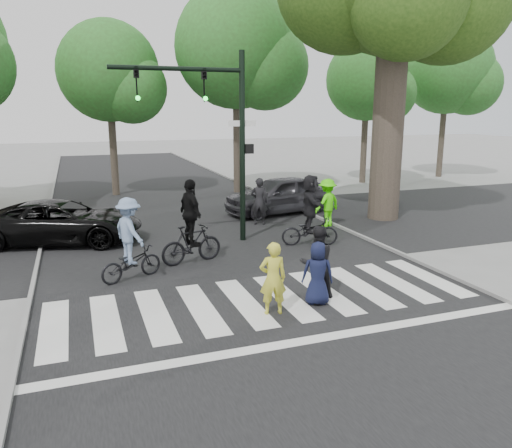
{
  "coord_description": "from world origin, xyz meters",
  "views": [
    {
      "loc": [
        -3.86,
        -8.98,
        4.27
      ],
      "look_at": [
        0.5,
        3.0,
        1.3
      ],
      "focal_mm": 35.0,
      "sensor_mm": 36.0,
      "label": 1
    }
  ],
  "objects_px": {
    "pedestrian_child": "(318,273)",
    "pedestrian_adult": "(317,262)",
    "car_suv": "(62,222)",
    "pedestrian_woman": "(273,278)",
    "cyclist_right": "(310,214)",
    "cyclist_mid": "(191,229)",
    "traffic_signal": "(216,120)",
    "car_grey": "(279,195)",
    "cyclist_left": "(130,245)"
  },
  "relations": [
    {
      "from": "traffic_signal",
      "to": "car_grey",
      "type": "height_order",
      "value": "traffic_signal"
    },
    {
      "from": "pedestrian_woman",
      "to": "cyclist_right",
      "type": "bearing_deg",
      "value": -113.71
    },
    {
      "from": "pedestrian_adult",
      "to": "pedestrian_woman",
      "type": "bearing_deg",
      "value": 24.46
    },
    {
      "from": "pedestrian_child",
      "to": "traffic_signal",
      "type": "bearing_deg",
      "value": -62.52
    },
    {
      "from": "traffic_signal",
      "to": "cyclist_right",
      "type": "height_order",
      "value": "traffic_signal"
    },
    {
      "from": "car_grey",
      "to": "pedestrian_child",
      "type": "bearing_deg",
      "value": -27.1
    },
    {
      "from": "pedestrian_woman",
      "to": "pedestrian_adult",
      "type": "height_order",
      "value": "pedestrian_adult"
    },
    {
      "from": "pedestrian_adult",
      "to": "cyclist_right",
      "type": "relative_size",
      "value": 0.75
    },
    {
      "from": "pedestrian_woman",
      "to": "car_grey",
      "type": "distance_m",
      "value": 10.45
    },
    {
      "from": "pedestrian_woman",
      "to": "car_grey",
      "type": "height_order",
      "value": "pedestrian_woman"
    },
    {
      "from": "pedestrian_child",
      "to": "cyclist_left",
      "type": "distance_m",
      "value": 4.81
    },
    {
      "from": "pedestrian_adult",
      "to": "cyclist_mid",
      "type": "bearing_deg",
      "value": -57.64
    },
    {
      "from": "pedestrian_child",
      "to": "car_suv",
      "type": "distance_m",
      "value": 9.22
    },
    {
      "from": "pedestrian_child",
      "to": "car_suv",
      "type": "height_order",
      "value": "pedestrian_child"
    },
    {
      "from": "car_suv",
      "to": "pedestrian_adult",
      "type": "bearing_deg",
      "value": -126.34
    },
    {
      "from": "pedestrian_adult",
      "to": "car_grey",
      "type": "relative_size",
      "value": 0.37
    },
    {
      "from": "pedestrian_adult",
      "to": "car_suv",
      "type": "xyz_separation_m",
      "value": [
        -5.55,
        7.12,
        -0.15
      ]
    },
    {
      "from": "traffic_signal",
      "to": "pedestrian_adult",
      "type": "relative_size",
      "value": 3.54
    },
    {
      "from": "cyclist_right",
      "to": "car_grey",
      "type": "distance_m",
      "value": 5.06
    },
    {
      "from": "pedestrian_child",
      "to": "pedestrian_adult",
      "type": "relative_size",
      "value": 0.84
    },
    {
      "from": "traffic_signal",
      "to": "cyclist_right",
      "type": "xyz_separation_m",
      "value": [
        2.64,
        -1.34,
        -2.89
      ]
    },
    {
      "from": "cyclist_right",
      "to": "car_grey",
      "type": "relative_size",
      "value": 0.5
    },
    {
      "from": "cyclist_mid",
      "to": "cyclist_right",
      "type": "bearing_deg",
      "value": 8.0
    },
    {
      "from": "car_suv",
      "to": "cyclist_left",
      "type": "bearing_deg",
      "value": -143.41
    },
    {
      "from": "pedestrian_child",
      "to": "cyclist_right",
      "type": "bearing_deg",
      "value": -92.86
    },
    {
      "from": "cyclist_right",
      "to": "car_suv",
      "type": "relative_size",
      "value": 0.45
    },
    {
      "from": "traffic_signal",
      "to": "car_suv",
      "type": "relative_size",
      "value": 1.2
    },
    {
      "from": "traffic_signal",
      "to": "car_grey",
      "type": "relative_size",
      "value": 1.32
    },
    {
      "from": "traffic_signal",
      "to": "car_grey",
      "type": "distance_m",
      "value": 6.0
    },
    {
      "from": "cyclist_left",
      "to": "cyclist_mid",
      "type": "xyz_separation_m",
      "value": [
        1.76,
        0.85,
        0.06
      ]
    },
    {
      "from": "traffic_signal",
      "to": "pedestrian_child",
      "type": "distance_m",
      "value": 6.66
    },
    {
      "from": "traffic_signal",
      "to": "car_suv",
      "type": "xyz_separation_m",
      "value": [
        -4.75,
        1.67,
        -3.21
      ]
    },
    {
      "from": "cyclist_left",
      "to": "car_suv",
      "type": "distance_m",
      "value": 4.74
    },
    {
      "from": "pedestrian_woman",
      "to": "pedestrian_adult",
      "type": "bearing_deg",
      "value": -146.95
    },
    {
      "from": "pedestrian_woman",
      "to": "car_suv",
      "type": "xyz_separation_m",
      "value": [
        -4.25,
        7.66,
        -0.09
      ]
    },
    {
      "from": "cyclist_left",
      "to": "pedestrian_adult",
      "type": "bearing_deg",
      "value": -34.9
    },
    {
      "from": "pedestrian_adult",
      "to": "car_suv",
      "type": "height_order",
      "value": "pedestrian_adult"
    },
    {
      "from": "cyclist_left",
      "to": "cyclist_right",
      "type": "relative_size",
      "value": 0.94
    },
    {
      "from": "car_suv",
      "to": "car_grey",
      "type": "relative_size",
      "value": 1.1
    },
    {
      "from": "car_grey",
      "to": "cyclist_mid",
      "type": "bearing_deg",
      "value": -51.37
    },
    {
      "from": "cyclist_mid",
      "to": "traffic_signal",
      "type": "bearing_deg",
      "value": 55.48
    },
    {
      "from": "traffic_signal",
      "to": "pedestrian_woman",
      "type": "xyz_separation_m",
      "value": [
        -0.49,
        -5.99,
        -3.11
      ]
    },
    {
      "from": "cyclist_right",
      "to": "car_suv",
      "type": "height_order",
      "value": "cyclist_right"
    },
    {
      "from": "pedestrian_child",
      "to": "pedestrian_adult",
      "type": "distance_m",
      "value": 0.42
    },
    {
      "from": "pedestrian_woman",
      "to": "car_grey",
      "type": "bearing_deg",
      "value": -103.01
    },
    {
      "from": "car_suv",
      "to": "pedestrian_child",
      "type": "bearing_deg",
      "value": -128.54
    },
    {
      "from": "pedestrian_child",
      "to": "cyclist_mid",
      "type": "relative_size",
      "value": 0.6
    },
    {
      "from": "pedestrian_child",
      "to": "car_suv",
      "type": "relative_size",
      "value": 0.29
    },
    {
      "from": "traffic_signal",
      "to": "cyclist_mid",
      "type": "xyz_separation_m",
      "value": [
        -1.3,
        -1.89,
        -2.92
      ]
    },
    {
      "from": "pedestrian_woman",
      "to": "car_suv",
      "type": "bearing_deg",
      "value": -50.75
    }
  ]
}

